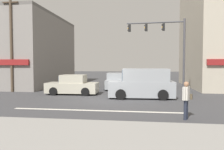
{
  "coord_description": "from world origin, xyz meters",
  "views": [
    {
      "loc": [
        2.35,
        -14.59,
        2.42
      ],
      "look_at": [
        0.15,
        2.0,
        1.6
      ],
      "focal_mm": 35.0,
      "sensor_mm": 36.0,
      "label": 1
    }
  ],
  "objects": [
    {
      "name": "sedan_crossing_leftbound",
      "position": [
        -3.13,
        2.42,
        0.71
      ],
      "size": [
        4.13,
        1.93,
        1.58
      ],
      "color": "#B7B29E",
      "rests_on": "ground"
    },
    {
      "name": "building_left_block",
      "position": [
        -13.79,
        9.14,
        3.93
      ],
      "size": [
        13.78,
        12.05,
        7.86
      ],
      "color": "gray",
      "rests_on": "ground"
    },
    {
      "name": "utility_pole_near_left",
      "position": [
        -8.85,
        3.15,
        4.23
      ],
      "size": [
        1.4,
        0.22,
        8.16
      ],
      "color": "brown",
      "rests_on": "ground"
    },
    {
      "name": "ground_plane",
      "position": [
        0.0,
        0.0,
        0.0
      ],
      "size": [
        120.0,
        120.0,
        0.0
      ],
      "primitive_type": "plane",
      "color": "#3D3D3F"
    },
    {
      "name": "lane_marking_stripe",
      "position": [
        0.0,
        -3.5,
        0.0
      ],
      "size": [
        9.0,
        0.24,
        0.01
      ],
      "primitive_type": "cube",
      "color": "silver",
      "rests_on": "ground"
    },
    {
      "name": "van_crossing_center",
      "position": [
        2.46,
        1.17,
        1.01
      ],
      "size": [
        4.68,
        2.21,
        2.11
      ],
      "color": "#999EA3",
      "rests_on": "ground"
    },
    {
      "name": "sedan_waiting_far",
      "position": [
        -0.1,
        6.65,
        0.71
      ],
      "size": [
        1.99,
        4.16,
        1.58
      ],
      "color": "#999EA3",
      "rests_on": "ground"
    },
    {
      "name": "traffic_light_mast",
      "position": [
        4.6,
        4.29,
        4.3
      ],
      "size": [
        4.88,
        0.54,
        6.2
      ],
      "color": "#47474C",
      "rests_on": "ground"
    },
    {
      "name": "sidewalk_curb",
      "position": [
        0.0,
        -8.5,
        0.08
      ],
      "size": [
        40.0,
        5.0,
        0.16
      ],
      "primitive_type": "cube",
      "color": "gray",
      "rests_on": "ground"
    },
    {
      "name": "pedestrian_foreground_with_bag",
      "position": [
        4.33,
        -4.76,
        0.95
      ],
      "size": [
        0.51,
        0.64,
        1.67
      ],
      "color": "#232838",
      "rests_on": "ground"
    }
  ]
}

